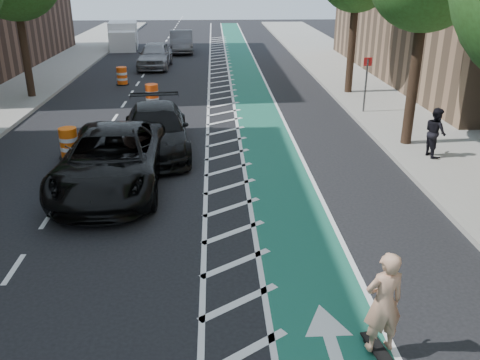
{
  "coord_description": "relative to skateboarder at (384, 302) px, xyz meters",
  "views": [
    {
      "loc": [
        1.11,
        -9.41,
        5.82
      ],
      "look_at": [
        1.69,
        2.05,
        1.1
      ],
      "focal_mm": 38.0,
      "sensor_mm": 36.0,
      "label": 1
    }
  ],
  "objects": [
    {
      "name": "box_truck",
      "position": [
        -9.95,
        36.52,
        -0.07
      ],
      "size": [
        2.74,
        5.11,
        2.04
      ],
      "rotation": [
        0.0,
        0.0,
        0.12
      ],
      "color": "white",
      "rests_on": "ground"
    },
    {
      "name": "suv_far",
      "position": [
        -4.64,
        10.4,
        -0.22
      ],
      "size": [
        2.77,
        5.61,
        1.57
      ],
      "primitive_type": "imported",
      "rotation": [
        0.0,
        0.0,
        0.11
      ],
      "color": "black",
      "rests_on": "ground"
    },
    {
      "name": "ground",
      "position": [
        -3.7,
        2.9,
        -1.01
      ],
      "size": [
        120.0,
        120.0,
        0.0
      ],
      "primitive_type": "plane",
      "color": "black",
      "rests_on": "ground"
    },
    {
      "name": "bike_lane",
      "position": [
        -0.7,
        12.9,
        -1.0
      ],
      "size": [
        2.0,
        90.0,
        0.01
      ],
      "primitive_type": "cube",
      "color": "#1B6043",
      "rests_on": "ground"
    },
    {
      "name": "car_silver",
      "position": [
        -6.42,
        27.2,
        -0.19
      ],
      "size": [
        2.09,
        4.87,
        1.64
      ],
      "primitive_type": "imported",
      "rotation": [
        0.0,
        0.0,
        -0.03
      ],
      "color": "gray",
      "rests_on": "ground"
    },
    {
      "name": "barrel_c",
      "position": [
        -7.7,
        21.9,
        -0.55
      ],
      "size": [
        0.71,
        0.71,
        0.97
      ],
      "color": "#FF530D",
      "rests_on": "ground"
    },
    {
      "name": "curb_left",
      "position": [
        -10.75,
        12.9,
        -0.93
      ],
      "size": [
        0.12,
        90.0,
        0.16
      ],
      "primitive_type": "cube",
      "color": "gray",
      "rests_on": "ground"
    },
    {
      "name": "barrel_a",
      "position": [
        -7.5,
        9.92,
        -0.52
      ],
      "size": [
        0.75,
        0.75,
        1.02
      ],
      "color": "#FA5F0D",
      "rests_on": "ground"
    },
    {
      "name": "curb_right",
      "position": [
        3.35,
        12.9,
        -0.93
      ],
      "size": [
        0.12,
        90.0,
        0.16
      ],
      "primitive_type": "cube",
      "color": "gray",
      "rests_on": "ground"
    },
    {
      "name": "skateboard",
      "position": [
        0.0,
        -0.0,
        -0.91
      ],
      "size": [
        0.37,
        0.87,
        0.11
      ],
      "rotation": [
        0.0,
        0.0,
        0.16
      ],
      "color": "black",
      "rests_on": "ground"
    },
    {
      "name": "buffer_strip",
      "position": [
        -2.2,
        12.9,
        -1.0
      ],
      "size": [
        1.4,
        90.0,
        0.01
      ],
      "primitive_type": "cube",
      "color": "silver",
      "rests_on": "ground"
    },
    {
      "name": "skateboarder",
      "position": [
        0.0,
        0.0,
        0.0
      ],
      "size": [
        0.71,
        0.53,
        1.79
      ],
      "primitive_type": "imported",
      "rotation": [
        0.0,
        0.0,
        3.31
      ],
      "color": "tan",
      "rests_on": "skateboard"
    },
    {
      "name": "sign_post",
      "position": [
        3.9,
        14.9,
        0.34
      ],
      "size": [
        0.35,
        0.08,
        2.47
      ],
      "color": "#4C4C4C",
      "rests_on": "ground"
    },
    {
      "name": "car_grey",
      "position": [
        -5.09,
        34.1,
        -0.2
      ],
      "size": [
        1.99,
        5.01,
        1.62
      ],
      "primitive_type": "imported",
      "rotation": [
        0.0,
        0.0,
        0.06
      ],
      "color": "#545458",
      "rests_on": "ground"
    },
    {
      "name": "suv_near",
      "position": [
        -5.56,
        7.31,
        -0.16
      ],
      "size": [
        2.85,
        6.1,
        1.69
      ],
      "primitive_type": "imported",
      "rotation": [
        0.0,
        0.0,
        0.01
      ],
      "color": "black",
      "rests_on": "ground"
    },
    {
      "name": "barrel_b",
      "position": [
        -5.5,
        16.9,
        -0.52
      ],
      "size": [
        0.76,
        0.76,
        1.03
      ],
      "color": "#FC4B0D",
      "rests_on": "ground"
    },
    {
      "name": "pedestrian",
      "position": [
        4.59,
        9.06,
        -0.04
      ],
      "size": [
        0.71,
        0.86,
        1.63
      ],
      "primitive_type": "imported",
      "rotation": [
        0.0,
        0.0,
        1.69
      ],
      "color": "black",
      "rests_on": "sidewalk_right"
    },
    {
      "name": "sidewalk_right",
      "position": [
        5.8,
        12.9,
        -0.93
      ],
      "size": [
        5.0,
        90.0,
        0.15
      ],
      "primitive_type": "cube",
      "color": "gray",
      "rests_on": "ground"
    }
  ]
}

